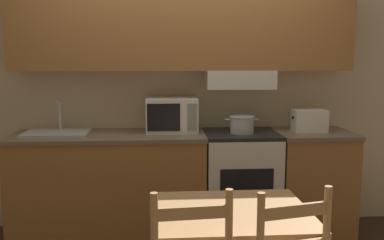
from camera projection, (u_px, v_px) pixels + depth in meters
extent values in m
plane|color=#3D2D23|center=(183.00, 221.00, 4.11)|extent=(16.00, 16.00, 0.00)
cube|color=beige|center=(182.00, 89.00, 3.95)|extent=(5.33, 0.05, 2.55)
cube|color=#A36B38|center=(183.00, 27.00, 3.69)|extent=(2.93, 0.32, 0.74)
cube|color=white|center=(239.00, 79.00, 3.79)|extent=(0.60, 0.34, 0.16)
cube|color=#A36B38|center=(110.00, 188.00, 3.72)|extent=(1.63, 0.59, 0.88)
cube|color=#75604C|center=(109.00, 136.00, 3.65)|extent=(1.65, 0.61, 0.04)
cube|color=#A36B38|center=(311.00, 184.00, 3.84)|extent=(0.64, 0.59, 0.88)
cube|color=#75604C|center=(314.00, 133.00, 3.77)|extent=(0.66, 0.61, 0.04)
cube|color=white|center=(240.00, 185.00, 3.80)|extent=(0.63, 0.58, 0.89)
cube|color=black|center=(241.00, 134.00, 3.73)|extent=(0.63, 0.58, 0.03)
cube|color=black|center=(247.00, 187.00, 3.50)|extent=(0.44, 0.01, 0.31)
cylinder|color=black|center=(227.00, 135.00, 3.60)|extent=(0.09, 0.09, 0.01)
cylinder|color=black|center=(260.00, 135.00, 3.62)|extent=(0.09, 0.09, 0.01)
cylinder|color=black|center=(223.00, 131.00, 3.83)|extent=(0.09, 0.09, 0.01)
cylinder|color=black|center=(254.00, 130.00, 3.85)|extent=(0.09, 0.09, 0.01)
cylinder|color=#B7BABF|center=(242.00, 125.00, 3.68)|extent=(0.20, 0.20, 0.15)
torus|color=#B7BABF|center=(242.00, 117.00, 3.67)|extent=(0.22, 0.22, 0.01)
cylinder|color=#B7BABF|center=(228.00, 120.00, 3.66)|extent=(0.05, 0.01, 0.01)
cylinder|color=#B7BABF|center=(256.00, 119.00, 3.68)|extent=(0.05, 0.01, 0.01)
cube|color=white|center=(172.00, 115.00, 3.76)|extent=(0.45, 0.35, 0.30)
cube|color=black|center=(164.00, 117.00, 3.58)|extent=(0.28, 0.01, 0.23)
cube|color=gray|center=(192.00, 117.00, 3.60)|extent=(0.08, 0.01, 0.23)
cube|color=white|center=(309.00, 121.00, 3.75)|extent=(0.28, 0.18, 0.19)
cube|color=black|center=(293.00, 118.00, 3.73)|extent=(0.01, 0.02, 0.02)
cube|color=black|center=(298.00, 110.00, 3.73)|extent=(0.04, 0.13, 0.01)
cube|color=black|center=(306.00, 110.00, 3.73)|extent=(0.04, 0.13, 0.01)
cube|color=black|center=(313.00, 110.00, 3.73)|extent=(0.04, 0.13, 0.01)
cube|color=black|center=(321.00, 110.00, 3.74)|extent=(0.04, 0.13, 0.01)
cube|color=#B7BABF|center=(57.00, 133.00, 3.62)|extent=(0.54, 0.37, 0.02)
cube|color=#4C4F54|center=(56.00, 133.00, 3.60)|extent=(0.46, 0.28, 0.01)
cylinder|color=#B7BABF|center=(60.00, 115.00, 3.73)|extent=(0.02, 0.02, 0.25)
cylinder|color=#B7BABF|center=(58.00, 101.00, 3.65)|extent=(0.02, 0.12, 0.02)
cube|color=tan|center=(233.00, 213.00, 2.37)|extent=(0.84, 0.70, 0.04)
cube|color=tan|center=(192.00, 213.00, 1.94)|extent=(0.34, 0.05, 0.06)
cylinder|color=tan|center=(326.00, 238.00, 2.03)|extent=(0.04, 0.04, 0.51)
cube|color=tan|center=(295.00, 211.00, 1.96)|extent=(0.34, 0.09, 0.06)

